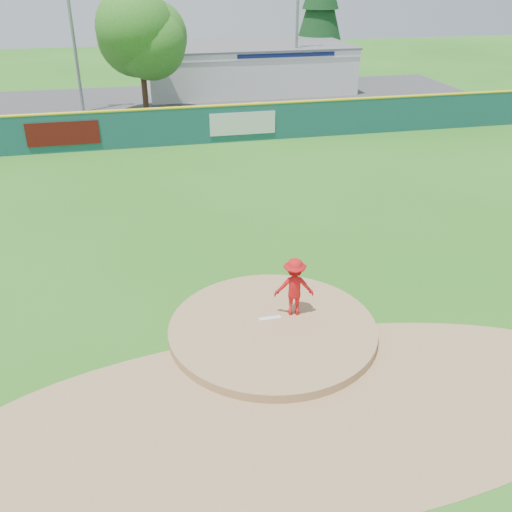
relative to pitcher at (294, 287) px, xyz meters
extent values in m
plane|color=#286B19|center=(-0.70, -0.46, -1.07)|extent=(120.00, 120.00, 0.00)
cylinder|color=#9E774C|center=(-0.70, -0.46, -1.07)|extent=(5.50, 5.50, 0.50)
cube|color=white|center=(-0.70, -0.16, -0.80)|extent=(0.60, 0.15, 0.04)
cylinder|color=#9E774C|center=(-0.70, -3.46, -1.07)|extent=(15.40, 15.40, 0.01)
cube|color=#38383A|center=(-0.70, 26.54, -1.06)|extent=(44.00, 16.00, 0.02)
imported|color=red|center=(0.00, 0.00, 0.00)|extent=(1.16, 0.80, 1.65)
imported|color=white|center=(4.12, 21.14, -0.45)|extent=(4.71, 2.95, 1.21)
cube|color=silver|center=(5.30, 31.54, 0.53)|extent=(15.00, 8.00, 3.20)
cube|color=white|center=(5.30, 27.52, 1.93)|extent=(15.00, 0.06, 0.55)
cube|color=#0F194C|center=(7.30, 27.48, 1.93)|extent=(7.00, 0.03, 0.28)
cube|color=#59595B|center=(5.30, 31.54, 2.18)|extent=(15.20, 8.20, 0.12)
cube|color=#500F0B|center=(-7.21, 17.46, -0.07)|extent=(3.60, 0.04, 1.20)
cube|color=silver|center=(2.13, 17.46, -0.07)|extent=(3.60, 0.04, 1.20)
cube|color=#164948|center=(-0.70, 17.54, -0.07)|extent=(40.00, 0.10, 2.00)
cylinder|color=yellow|center=(-0.70, 17.54, 0.93)|extent=(40.00, 0.14, 0.14)
cylinder|color=#382314|center=(-2.70, 24.54, 0.23)|extent=(0.36, 0.36, 2.60)
sphere|color=#387F23|center=(-2.70, 24.54, 3.49)|extent=(5.60, 5.60, 5.60)
cylinder|color=#382314|center=(12.30, 35.54, -0.27)|extent=(0.40, 0.40, 1.60)
cone|color=#113A16|center=(12.30, 35.54, 4.48)|extent=(4.40, 4.40, 7.90)
cylinder|color=gray|center=(-6.70, 26.54, 4.43)|extent=(0.20, 0.20, 11.00)
cylinder|color=gray|center=(8.30, 28.54, 3.93)|extent=(0.20, 0.20, 10.00)
camera|label=1|loc=(-3.87, -12.57, 7.72)|focal=40.00mm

